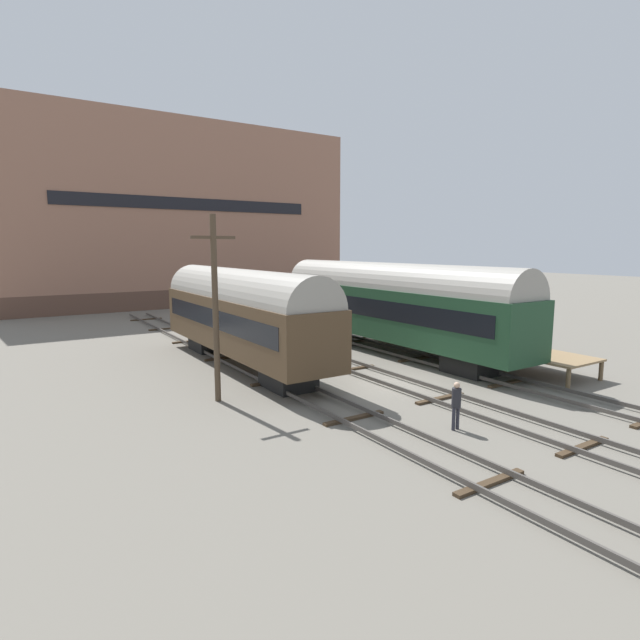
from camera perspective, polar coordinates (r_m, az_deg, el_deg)
ground_plane at (r=23.47m, az=8.21°, el=-7.15°), size 200.00×200.00×0.00m
track_left at (r=20.89m, az=-1.07°, el=-8.61°), size 2.60×60.00×0.26m
track_middle at (r=23.43m, az=8.22°, el=-6.81°), size 2.60×60.00×0.26m
track_right at (r=26.47m, az=15.49°, el=-5.27°), size 2.60×60.00×0.26m
train_car_brown at (r=26.28m, az=-9.00°, el=0.92°), size 3.11×15.21×5.13m
train_car_green at (r=29.78m, az=7.94°, el=2.07°), size 3.10×18.93×5.33m
station_platform at (r=29.88m, az=15.83°, el=-2.15°), size 3.00×14.90×1.03m
bench at (r=31.80m, az=12.96°, el=-0.41°), size 1.40×0.40×0.91m
person_worker at (r=17.86m, az=15.31°, el=-8.95°), size 0.32×0.32×1.69m
utility_pole at (r=20.28m, az=-11.87°, el=1.60°), size 1.80×0.24×7.51m
warehouse_building at (r=59.77m, az=-16.45°, el=11.23°), size 37.03×13.00×19.23m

